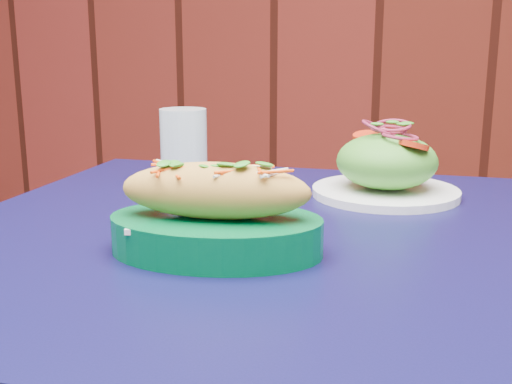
% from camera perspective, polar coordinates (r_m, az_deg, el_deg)
% --- Properties ---
extents(cafe_table, '(0.85, 0.85, 0.75)m').
position_cam_1_polar(cafe_table, '(0.83, 0.44, -9.18)').
color(cafe_table, black).
rests_on(cafe_table, ground).
extents(banh_mi_basket, '(0.26, 0.19, 0.11)m').
position_cam_1_polar(banh_mi_basket, '(0.70, -3.61, -2.08)').
color(banh_mi_basket, '#00572B').
rests_on(banh_mi_basket, cafe_table).
extents(salad_plate, '(0.22, 0.22, 0.11)m').
position_cam_1_polar(salad_plate, '(0.98, 11.53, 2.19)').
color(salad_plate, white).
rests_on(salad_plate, cafe_table).
extents(water_glass, '(0.08, 0.08, 0.12)m').
position_cam_1_polar(water_glass, '(1.05, -6.44, 4.02)').
color(water_glass, silver).
rests_on(water_glass, cafe_table).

